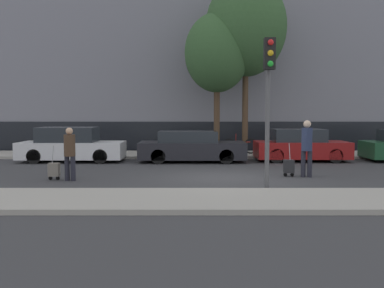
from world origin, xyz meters
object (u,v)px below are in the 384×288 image
Objects in this scene: trolley_right at (289,166)px; traffic_light at (269,84)px; pedestrian_right at (307,145)px; parked_car_0 at (72,146)px; bare_tree_near_crossing at (218,53)px; trolley_left at (55,170)px; bare_tree_down_street at (246,27)px; parked_car_1 at (192,147)px; pedestrian_left at (70,151)px; parked_bicycle at (240,146)px; parked_car_2 at (301,146)px.

trolley_right is 3.83m from traffic_light.
trolley_right is (-0.53, 0.14, -0.72)m from pedestrian_right.
trolley_right is (8.27, -4.24, -0.35)m from parked_car_0.
trolley_left is at bearing -127.48° from bare_tree_near_crossing.
traffic_light is at bearing -44.15° from parked_car_0.
bare_tree_down_street is (-1.15, 6.79, 5.03)m from pedestrian_right.
pedestrian_right is 0.22× the size of bare_tree_down_street.
bare_tree_near_crossing is at bearing 107.44° from trolley_right.
traffic_light reaches higher than trolley_left.
parked_car_1 is 2.43× the size of pedestrian_right.
bare_tree_down_street is at bearing 47.42° from trolley_left.
bare_tree_near_crossing reaches higher than traffic_light.
parked_car_0 reaches higher than trolley_right.
parked_car_1 is at bearing 106.41° from traffic_light.
parked_car_1 is at bearing 67.95° from pedestrian_left.
parked_car_0 is at bearing -162.79° from parked_bicycle.
parked_car_1 is 4.16× the size of trolley_left.
pedestrian_right is (7.93, 0.60, 0.73)m from trolley_left.
trolley_left is at bearing -132.58° from bare_tree_down_street.
parked_bicycle is (2.31, 2.36, -0.13)m from parked_car_1.
pedestrian_right is at bearing -101.91° from parked_car_2.
pedestrian_right is at bearing 19.75° from pedestrian_left.
parked_car_2 reaches higher than parked_bicycle.
bare_tree_near_crossing is (4.88, 7.19, 3.92)m from pedestrian_left.
parked_car_1 is 4.69m from parked_car_2.
pedestrian_left reaches higher than parked_car_0.
trolley_right is (6.87, 0.87, -0.59)m from pedestrian_left.
bare_tree_down_street is at bearing 133.77° from parked_car_2.
parked_car_0 is 9.30m from trolley_right.
bare_tree_down_street is (-2.11, 2.21, 5.44)m from parked_car_2.
parked_bicycle is 5.60m from bare_tree_down_street.
trolley_right is 8.01m from bare_tree_near_crossing.
bare_tree_near_crossing is at bearing 126.07° from pedestrian_right.
traffic_light is 9.24m from bare_tree_near_crossing.
parked_car_0 is 5.07m from trolley_left.
trolley_left is at bearing -179.93° from pedestrian_left.
bare_tree_down_street is at bearing 17.44° from parked_car_0.
trolley_left is 0.99× the size of trolley_right.
pedestrian_left is (1.41, -5.11, 0.24)m from parked_car_0.
pedestrian_left is (-3.69, -5.05, 0.30)m from parked_car_1.
parked_bicycle is (-0.87, 6.54, 0.16)m from trolley_right.
bare_tree_down_street is (6.79, 7.38, 5.76)m from trolley_left.
parked_car_0 is at bearing 152.86° from trolley_right.
trolley_left is 9.98m from bare_tree_near_crossing.
bare_tree_near_crossing is (-1.99, 6.32, 4.51)m from trolley_right.
parked_car_2 is at bearing 46.53° from pedestrian_left.
bare_tree_down_street is at bearing 86.60° from traffic_light.
pedestrian_left is at bearing 162.58° from traffic_light.
pedestrian_left is at bearing -172.78° from trolley_right.
traffic_light is (6.23, -1.92, 2.50)m from trolley_left.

